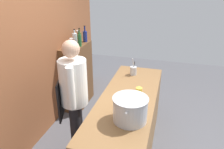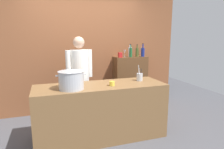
% 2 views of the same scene
% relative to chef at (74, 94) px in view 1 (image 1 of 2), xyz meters
% --- Properties ---
extents(brick_back_panel, '(4.40, 0.10, 3.00)m').
position_rel_chef_xyz_m(brick_back_panel, '(0.23, 0.76, 0.54)').
color(brick_back_panel, brown).
rests_on(brick_back_panel, ground_plane).
extents(prep_counter, '(2.09, 0.70, 0.90)m').
position_rel_chef_xyz_m(prep_counter, '(0.23, -0.64, -0.51)').
color(prep_counter, brown).
rests_on(prep_counter, ground_plane).
extents(bar_cabinet, '(0.76, 0.32, 1.20)m').
position_rel_chef_xyz_m(bar_cabinet, '(1.27, 0.55, -0.36)').
color(bar_cabinet, brown).
rests_on(bar_cabinet, ground_plane).
extents(chef, '(0.51, 0.40, 1.66)m').
position_rel_chef_xyz_m(chef, '(0.00, 0.00, 0.00)').
color(chef, black).
rests_on(chef, ground_plane).
extents(stockpot_large, '(0.43, 0.38, 0.27)m').
position_rel_chef_xyz_m(stockpot_large, '(-0.24, -0.76, 0.07)').
color(stockpot_large, '#B7BABF').
rests_on(stockpot_large, prep_counter).
extents(utensil_crock, '(0.10, 0.10, 0.28)m').
position_rel_chef_xyz_m(utensil_crock, '(0.95, -0.57, 0.00)').
color(utensil_crock, '#B7BABF').
rests_on(utensil_crock, prep_counter).
extents(butter_jar, '(0.08, 0.08, 0.07)m').
position_rel_chef_xyz_m(butter_jar, '(0.38, -0.76, -0.03)').
color(butter_jar, yellow).
rests_on(butter_jar, prep_counter).
extents(wine_bottle_clear, '(0.08, 0.08, 0.29)m').
position_rel_chef_xyz_m(wine_bottle_clear, '(1.25, 0.54, 0.35)').
color(wine_bottle_clear, silver).
rests_on(wine_bottle_clear, bar_cabinet).
extents(wine_bottle_olive, '(0.07, 0.07, 0.28)m').
position_rel_chef_xyz_m(wine_bottle_olive, '(1.42, 0.53, 0.34)').
color(wine_bottle_olive, '#475123').
rests_on(wine_bottle_olive, bar_cabinet).
extents(wine_bottle_cobalt, '(0.08, 0.08, 0.30)m').
position_rel_chef_xyz_m(wine_bottle_cobalt, '(1.54, 0.47, 0.34)').
color(wine_bottle_cobalt, navy).
rests_on(wine_bottle_cobalt, bar_cabinet).
extents(wine_bottle_green, '(0.07, 0.07, 0.28)m').
position_rel_chef_xyz_m(wine_bottle_green, '(1.23, 0.44, 0.35)').
color(wine_bottle_green, '#1E592D').
rests_on(wine_bottle_green, bar_cabinet).
extents(wine_glass_tall, '(0.07, 0.07, 0.16)m').
position_rel_chef_xyz_m(wine_glass_tall, '(1.12, 0.54, 0.35)').
color(wine_glass_tall, silver).
rests_on(wine_glass_tall, bar_cabinet).
extents(wine_glass_wide, '(0.07, 0.07, 0.19)m').
position_rel_chef_xyz_m(wine_glass_wide, '(1.59, 0.63, 0.37)').
color(wine_glass_wide, silver).
rests_on(wine_glass_wide, bar_cabinet).
extents(spice_tin_red, '(0.08, 0.08, 0.11)m').
position_rel_chef_xyz_m(spice_tin_red, '(0.98, 0.46, 0.29)').
color(spice_tin_red, red).
rests_on(spice_tin_red, bar_cabinet).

